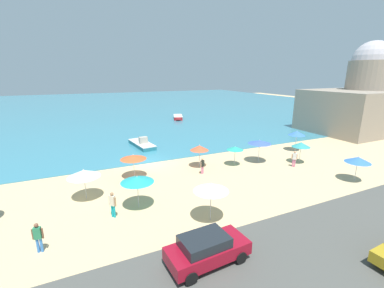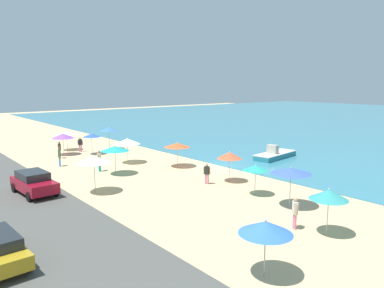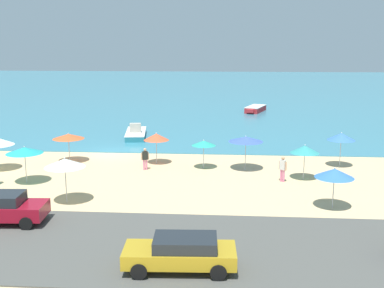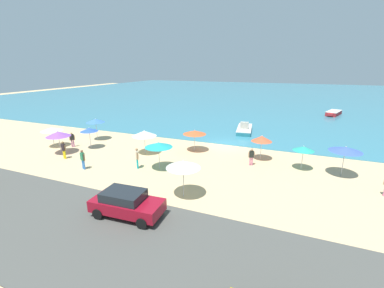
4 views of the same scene
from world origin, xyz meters
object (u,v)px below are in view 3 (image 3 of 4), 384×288
Objects in this scene: beach_umbrella_8 at (305,149)px; skiff_offshore at (255,109)px; beach_umbrella_3 at (68,136)px; bather_4 at (283,168)px; beach_umbrella_9 at (65,163)px; beach_umbrella_5 at (156,137)px; beach_umbrella_13 at (334,173)px; parked_car_4 at (181,252)px; beach_umbrella_0 at (341,137)px; beach_umbrella_4 at (24,150)px; parked_car_1 at (2,208)px; bather_1 at (145,158)px; skiff_nearshore at (136,133)px; beach_umbrella_11 at (204,143)px; beach_umbrella_2 at (246,139)px.

beach_umbrella_8 is 0.48× the size of skiff_offshore.
beach_umbrella_3 is 16.05m from bather_4.
beach_umbrella_9 is 13.67m from bather_4.
beach_umbrella_5 is 29.10m from skiff_offshore.
beach_umbrella_8 is at bearing 97.30° from beach_umbrella_13.
bather_4 is at bearing -14.84° from beach_umbrella_3.
beach_umbrella_8 is 15.18m from parked_car_4.
beach_umbrella_9 is at bearing -108.81° from skiff_offshore.
beach_umbrella_13 is (-2.40, -9.18, -0.23)m from beach_umbrella_0.
beach_umbrella_4 is at bearing -116.26° from skiff_offshore.
beach_umbrella_4 is at bearing 136.99° from beach_umbrella_9.
beach_umbrella_0 is at bearing 0.26° from beach_umbrella_3.
bather_4 is (8.83, -4.05, -1.10)m from beach_umbrella_5.
beach_umbrella_8 is 18.60m from parked_car_1.
bather_1 is (-0.55, -1.78, -1.16)m from beach_umbrella_5.
beach_umbrella_9 is at bearing -90.92° from skiff_nearshore.
beach_umbrella_11 is at bearing 150.81° from bather_4.
parked_car_1 is (-19.27, -12.73, -1.37)m from beach_umbrella_0.
beach_umbrella_0 reaches higher than bather_4.
beach_umbrella_5 reaches higher than bather_4.
beach_umbrella_5 is at bearing 67.72° from beach_umbrella_9.
beach_umbrella_0 is 19.54m from beach_umbrella_9.
beach_umbrella_13 is at bearing -32.11° from bather_1.
beach_umbrella_5 reaches higher than beach_umbrella_13.
beach_umbrella_2 reaches higher than beach_umbrella_8.
parked_car_1 is at bearing 155.04° from parked_car_4.
bather_1 is 0.35× the size of parked_car_4.
beach_umbrella_5 is 1.00× the size of beach_umbrella_8.
beach_umbrella_3 is 1.48× the size of bather_1.
beach_umbrella_8 is at bearing -131.23° from beach_umbrella_0.
skiff_offshore is (8.80, 27.69, -1.63)m from beach_umbrella_5.
parked_car_4 is at bearing -101.02° from beach_umbrella_2.
bather_1 reaches higher than skiff_nearshore.
beach_umbrella_4 reaches higher than bather_4.
beach_umbrella_3 is 0.52× the size of parked_car_4.
beach_umbrella_3 is 0.99× the size of beach_umbrella_5.
skiff_nearshore is at bearing 83.90° from parked_car_1.
beach_umbrella_3 is at bearing 174.08° from beach_umbrella_2.
beach_umbrella_11 is 29.30m from skiff_offshore.
parked_car_4 is at bearing -133.61° from beach_umbrella_13.
beach_umbrella_9 is 1.66× the size of bather_1.
beach_umbrella_9 reaches higher than parked_car_1.
beach_umbrella_2 reaches higher than bather_4.
parked_car_4 is at bearing -120.18° from beach_umbrella_0.
beach_umbrella_8 is 31.19m from skiff_offshore.
beach_umbrella_3 is at bearing 165.16° from bather_4.
beach_umbrella_4 is 1.03× the size of beach_umbrella_5.
beach_umbrella_3 is 1.39× the size of bather_4.
beach_umbrella_2 reaches higher than skiff_offshore.
beach_umbrella_3 is at bearing 168.41° from beach_umbrella_8.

